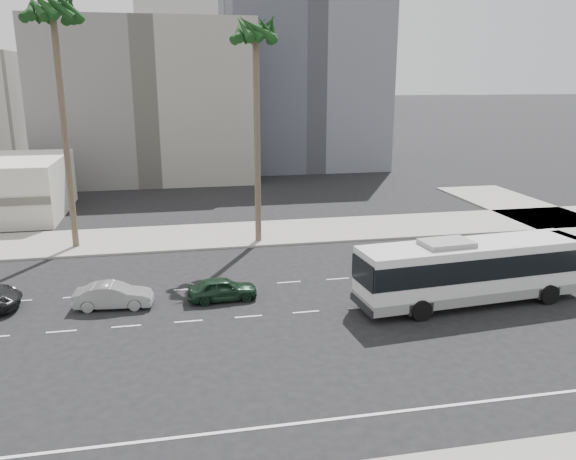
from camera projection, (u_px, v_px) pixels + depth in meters
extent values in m
plane|color=black|center=(361.00, 308.00, 29.96)|extent=(700.00, 700.00, 0.00)
cube|color=gray|center=(299.00, 231.00, 44.62)|extent=(120.00, 7.00, 0.15)
cube|color=slate|center=(149.00, 101.00, 67.97)|extent=(24.00, 18.00, 18.00)
cube|color=#4F515C|center=(300.00, 68.00, 77.33)|extent=(20.00, 20.00, 26.00)
cube|color=silver|center=(186.00, 54.00, 260.63)|extent=(42.00, 42.00, 44.00)
cube|color=slate|center=(295.00, 22.00, 247.17)|extent=(26.00, 26.00, 70.00)
cube|color=slate|center=(332.00, 39.00, 281.59)|extent=(22.00, 22.00, 60.00)
cube|color=silver|center=(471.00, 268.00, 30.16)|extent=(12.67, 3.85, 2.79)
cube|color=black|center=(472.00, 262.00, 30.06)|extent=(12.73, 3.92, 1.18)
cube|color=gray|center=(469.00, 290.00, 30.48)|extent=(12.69, 3.89, 0.54)
cube|color=gray|center=(445.00, 243.00, 29.46)|extent=(2.72, 1.94, 0.32)
cube|color=#262628|center=(573.00, 240.00, 30.95)|extent=(0.82, 1.99, 0.32)
cylinder|color=black|center=(551.00, 297.00, 29.97)|extent=(1.07, 0.32, 1.07)
cylinder|color=black|center=(521.00, 280.00, 32.58)|extent=(1.07, 0.32, 1.07)
cylinder|color=black|center=(416.00, 308.00, 28.53)|extent=(1.07, 0.32, 1.07)
cylinder|color=black|center=(395.00, 289.00, 31.14)|extent=(1.07, 0.32, 1.07)
imported|color=black|center=(222.00, 289.00, 30.84)|extent=(1.73, 3.85, 1.29)
imported|color=gray|center=(113.00, 296.00, 29.84)|extent=(1.75, 4.13, 1.33)
cylinder|color=brown|center=(257.00, 144.00, 39.98)|extent=(0.40, 0.40, 14.47)
cylinder|color=brown|center=(65.00, 137.00, 38.41)|extent=(0.49, 0.49, 15.67)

